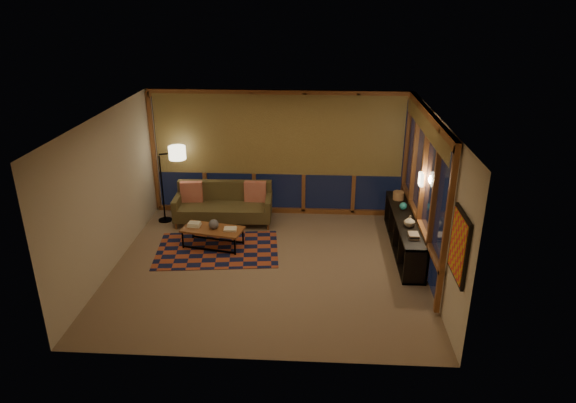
# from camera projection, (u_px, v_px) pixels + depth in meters

# --- Properties ---
(floor) EXTENTS (5.50, 5.00, 0.01)m
(floor) POSITION_uv_depth(u_px,v_px,m) (269.00, 266.00, 9.16)
(floor) COLOR #997A5F
(floor) RESTS_ON ground
(ceiling) EXTENTS (5.50, 5.00, 0.01)m
(ceiling) POSITION_uv_depth(u_px,v_px,m) (266.00, 117.00, 8.13)
(ceiling) COLOR white
(ceiling) RESTS_ON walls
(walls) EXTENTS (5.51, 5.01, 2.70)m
(walls) POSITION_uv_depth(u_px,v_px,m) (268.00, 196.00, 8.64)
(walls) COLOR beige
(walls) RESTS_ON floor
(window_wall_back) EXTENTS (5.30, 0.16, 2.60)m
(window_wall_back) POSITION_uv_depth(u_px,v_px,m) (279.00, 154.00, 10.89)
(window_wall_back) COLOR brown
(window_wall_back) RESTS_ON walls
(window_wall_right) EXTENTS (0.16, 3.70, 2.60)m
(window_wall_right) POSITION_uv_depth(u_px,v_px,m) (422.00, 187.00, 9.05)
(window_wall_right) COLOR brown
(window_wall_right) RESTS_ON walls
(wall_art) EXTENTS (0.06, 0.74, 0.94)m
(wall_art) POSITION_uv_depth(u_px,v_px,m) (459.00, 246.00, 6.75)
(wall_art) COLOR red
(wall_art) RESTS_ON walls
(wall_sconce) EXTENTS (0.12, 0.18, 0.22)m
(wall_sconce) POSITION_uv_depth(u_px,v_px,m) (421.00, 179.00, 8.84)
(wall_sconce) COLOR beige
(wall_sconce) RESTS_ON walls
(sofa) EXTENTS (2.03, 0.88, 0.82)m
(sofa) POSITION_uv_depth(u_px,v_px,m) (223.00, 205.00, 10.74)
(sofa) COLOR brown
(sofa) RESTS_ON floor
(pillow_left) EXTENTS (0.47, 0.19, 0.46)m
(pillow_left) POSITION_uv_depth(u_px,v_px,m) (192.00, 191.00, 10.83)
(pillow_left) COLOR red
(pillow_left) RESTS_ON sofa
(pillow_right) EXTENTS (0.46, 0.16, 0.46)m
(pillow_right) POSITION_uv_depth(u_px,v_px,m) (255.00, 191.00, 10.84)
(pillow_right) COLOR red
(pillow_right) RESTS_ON sofa
(area_rug) EXTENTS (2.42, 1.75, 0.01)m
(area_rug) POSITION_uv_depth(u_px,v_px,m) (218.00, 250.00, 9.74)
(area_rug) COLOR #A44526
(area_rug) RESTS_ON floor
(coffee_table) EXTENTS (1.23, 0.75, 0.38)m
(coffee_table) POSITION_uv_depth(u_px,v_px,m) (213.00, 238.00, 9.80)
(coffee_table) COLOR brown
(coffee_table) RESTS_ON floor
(book_stack_a) EXTENTS (0.27, 0.22, 0.08)m
(book_stack_a) POSITION_uv_depth(u_px,v_px,m) (194.00, 224.00, 9.81)
(book_stack_a) COLOR #F3EACE
(book_stack_a) RESTS_ON coffee_table
(book_stack_b) EXTENTS (0.26, 0.21, 0.05)m
(book_stack_b) POSITION_uv_depth(u_px,v_px,m) (230.00, 229.00, 9.64)
(book_stack_b) COLOR #F3EACE
(book_stack_b) RESTS_ON coffee_table
(ceramic_pot) EXTENTS (0.21, 0.21, 0.19)m
(ceramic_pot) POSITION_uv_depth(u_px,v_px,m) (214.00, 224.00, 9.69)
(ceramic_pot) COLOR black
(ceramic_pot) RESTS_ON coffee_table
(floor_lamp) EXTENTS (0.64, 0.54, 1.62)m
(floor_lamp) POSITION_uv_depth(u_px,v_px,m) (162.00, 185.00, 10.69)
(floor_lamp) COLOR black
(floor_lamp) RESTS_ON floor
(bookshelf) EXTENTS (0.40, 2.66, 0.67)m
(bookshelf) POSITION_uv_depth(u_px,v_px,m) (404.00, 233.00, 9.66)
(bookshelf) COLOR black
(bookshelf) RESTS_ON floor
(basket) EXTENTS (0.25, 0.25, 0.16)m
(basket) POSITION_uv_depth(u_px,v_px,m) (398.00, 196.00, 10.30)
(basket) COLOR #A26C41
(basket) RESTS_ON bookshelf
(teal_bowl) EXTENTS (0.16, 0.16, 0.15)m
(teal_bowl) POSITION_uv_depth(u_px,v_px,m) (403.00, 206.00, 9.82)
(teal_bowl) COLOR #227877
(teal_bowl) RESTS_ON bookshelf
(vase) EXTENTS (0.20, 0.20, 0.20)m
(vase) POSITION_uv_depth(u_px,v_px,m) (410.00, 221.00, 9.11)
(vase) COLOR tan
(vase) RESTS_ON bookshelf
(shelf_book_stack) EXTENTS (0.20, 0.25, 0.07)m
(shelf_book_stack) POSITION_uv_depth(u_px,v_px,m) (413.00, 236.00, 8.72)
(shelf_book_stack) COLOR #F3EACE
(shelf_book_stack) RESTS_ON bookshelf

